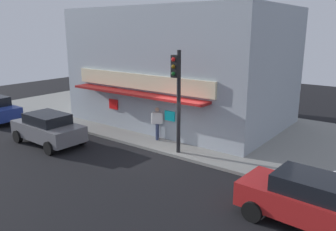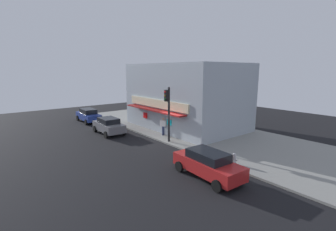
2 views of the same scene
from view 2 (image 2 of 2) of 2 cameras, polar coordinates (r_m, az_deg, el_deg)
ground_plane at (r=20.71m, az=-1.32°, el=-6.49°), size 50.75×50.75×0.00m
sidewalk at (r=23.94m, az=8.27°, el=-4.06°), size 33.84×10.01×0.14m
corner_building at (r=25.63m, az=4.31°, el=4.70°), size 11.97×8.57×6.65m
traffic_light at (r=19.90m, az=-0.04°, el=2.00°), size 0.32×0.58×4.62m
fire_hydrant at (r=16.32m, az=15.45°, el=-9.89°), size 0.50×0.26×0.74m
trash_can at (r=23.96m, az=-1.85°, el=-2.72°), size 0.51×0.51×0.85m
pedestrian at (r=22.41m, az=-1.14°, el=-2.36°), size 0.57×0.47×1.66m
potted_plant_by_doorway at (r=25.28m, az=-4.31°, el=-1.90°), size 0.58×0.58×0.90m
potted_plant_by_window at (r=21.34m, az=5.67°, el=-4.14°), size 0.72×0.72×0.97m
parked_car_grey at (r=24.18m, az=-13.91°, el=-2.31°), size 4.06×2.09×1.56m
parked_car_red at (r=14.31m, az=9.43°, el=-11.22°), size 4.51×2.12×1.57m
parked_car_blue at (r=30.33m, az=-18.40°, el=0.08°), size 4.41×1.95×1.58m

